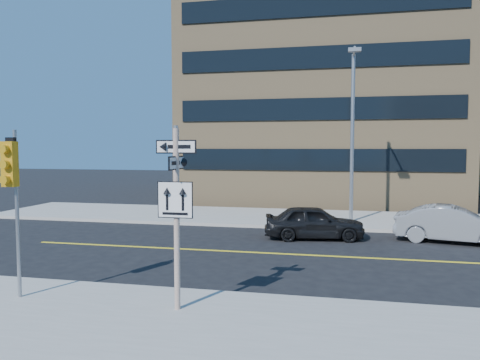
% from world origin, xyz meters
% --- Properties ---
extents(ground, '(120.00, 120.00, 0.00)m').
position_xyz_m(ground, '(0.00, 0.00, 0.00)').
color(ground, black).
rests_on(ground, ground).
extents(sign_pole, '(0.92, 0.92, 4.06)m').
position_xyz_m(sign_pole, '(0.00, -2.51, 2.44)').
color(sign_pole, white).
rests_on(sign_pole, near_sidewalk).
extents(traffic_signal, '(0.32, 0.45, 4.00)m').
position_xyz_m(traffic_signal, '(-4.00, -2.66, 3.03)').
color(traffic_signal, gray).
rests_on(traffic_signal, near_sidewalk).
extents(parked_car_a, '(2.22, 4.24, 1.37)m').
position_xyz_m(parked_car_a, '(2.46, 6.99, 0.69)').
color(parked_car_a, black).
rests_on(parked_car_a, ground).
extents(parked_car_b, '(2.41, 4.61, 1.44)m').
position_xyz_m(parked_car_b, '(7.84, 7.39, 0.72)').
color(parked_car_b, gray).
rests_on(parked_car_b, ground).
extents(streetlight_a, '(0.55, 2.25, 8.00)m').
position_xyz_m(streetlight_a, '(4.00, 10.76, 4.76)').
color(streetlight_a, gray).
rests_on(streetlight_a, far_sidewalk).
extents(building_brick, '(18.00, 18.00, 18.00)m').
position_xyz_m(building_brick, '(2.00, 25.00, 9.00)').
color(building_brick, tan).
rests_on(building_brick, ground).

